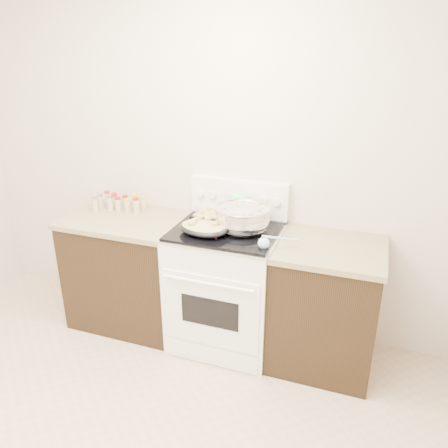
% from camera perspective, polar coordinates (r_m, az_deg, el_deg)
% --- Properties ---
extents(room_shell, '(4.10, 3.60, 2.75)m').
position_cam_1_polar(room_shell, '(1.88, -25.02, 6.48)').
color(room_shell, beige).
rests_on(room_shell, ground).
extents(counter_left, '(0.93, 0.67, 0.92)m').
position_cam_1_polar(counter_left, '(3.66, -12.07, -5.85)').
color(counter_left, black).
rests_on(counter_left, ground).
extents(counter_right, '(0.73, 0.67, 0.92)m').
position_cam_1_polar(counter_right, '(3.20, 12.97, -10.25)').
color(counter_right, black).
rests_on(counter_right, ground).
extents(kitchen_range, '(0.78, 0.73, 1.22)m').
position_cam_1_polar(kitchen_range, '(3.32, 0.32, -7.86)').
color(kitchen_range, white).
rests_on(kitchen_range, ground).
extents(mixing_bowl, '(0.44, 0.44, 0.23)m').
position_cam_1_polar(mixing_bowl, '(3.06, 2.41, 0.74)').
color(mixing_bowl, silver).
rests_on(mixing_bowl, kitchen_range).
extents(roasting_pan, '(0.40, 0.32, 0.11)m').
position_cam_1_polar(roasting_pan, '(3.02, -2.80, -0.44)').
color(roasting_pan, black).
rests_on(roasting_pan, kitchen_range).
extents(baking_sheet, '(0.38, 0.27, 0.06)m').
position_cam_1_polar(baking_sheet, '(3.33, -0.79, 1.26)').
color(baking_sheet, black).
rests_on(baking_sheet, kitchen_range).
extents(wooden_spoon, '(0.20, 0.19, 0.04)m').
position_cam_1_polar(wooden_spoon, '(3.04, -3.31, -1.04)').
color(wooden_spoon, '#B47952').
rests_on(wooden_spoon, kitchen_range).
extents(blue_ladle, '(0.24, 0.17, 0.10)m').
position_cam_1_polar(blue_ladle, '(2.83, 5.48, -2.42)').
color(blue_ladle, '#9ECBEB').
rests_on(blue_ladle, kitchen_range).
extents(spice_jars, '(0.39, 0.23, 0.13)m').
position_cam_1_polar(spice_jars, '(3.64, -13.54, 2.78)').
color(spice_jars, '#BFB28C').
rests_on(spice_jars, counter_left).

